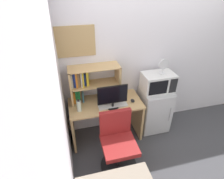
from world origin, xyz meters
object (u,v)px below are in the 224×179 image
Objects in this scene: water_bottle at (79,106)px; mini_fridge at (154,109)px; keyboard at (113,105)px; desk_chair at (118,145)px; microwave at (158,82)px; monitor at (113,96)px; wall_corkboard at (74,42)px; hutch_bookshelf at (87,83)px; computer_mouse at (133,101)px; desk_fan at (164,66)px.

water_bottle is 0.25× the size of mini_fridge.
desk_chair is (-0.05, -0.50, -0.35)m from keyboard.
desk_chair is at bearing -143.50° from microwave.
monitor is 0.83m from microwave.
monitor is 2.30× the size of water_bottle.
microwave is (0.81, 0.14, 0.22)m from keyboard.
water_bottle is at bearing -179.60° from keyboard.
microwave is 0.85× the size of wall_corkboard.
wall_corkboard reaches higher than water_bottle.
mini_fridge is 1.81m from wall_corkboard.
mini_fridge is at bearing 9.37° from keyboard.
desk_chair is at bearing -68.54° from hutch_bookshelf.
monitor is 0.57× the size of mini_fridge.
water_bottle is at bearing -178.14° from computer_mouse.
desk_fan is (0.05, -0.01, 0.30)m from microwave.
keyboard is 0.52m from water_bottle.
mini_fridge reaches higher than computer_mouse.
keyboard is 0.85m from microwave.
microwave is at bearing -10.74° from wall_corkboard.
mini_fridge is (1.15, -0.13, -0.65)m from hutch_bookshelf.
desk_chair reaches higher than keyboard.
mini_fridge is at bearing -90.27° from microwave.
computer_mouse is at bearing 9.50° from monitor.
wall_corkboard is (-0.81, 0.35, 0.91)m from computer_mouse.
hutch_bookshelf is 0.96× the size of mini_fridge.
computer_mouse is 0.86m from water_bottle.
keyboard is at bearing 0.40° from water_bottle.
hutch_bookshelf is 0.39m from water_bottle.
hutch_bookshelf is 8.81× the size of computer_mouse.
wall_corkboard is at bearing 169.26° from microwave.
microwave is at bearing 11.78° from monitor.
desk_fan reaches higher than computer_mouse.
monitor is at bearing -41.80° from wall_corkboard.
water_bottle is 1.33m from microwave.
desk_fan reaches higher than water_bottle.
wall_corkboard is at bearing 156.36° from computer_mouse.
hutch_bookshelf is 1.23m from desk_fan.
wall_corkboard is (-1.28, 0.25, 1.26)m from mini_fridge.
wall_corkboard is (-0.12, 0.12, 0.61)m from hutch_bookshelf.
wall_corkboard is at bearing 169.13° from mini_fridge.
keyboard is at bearing -38.78° from wall_corkboard.
keyboard is at bearing -170.43° from microwave.
monitor reaches higher than mini_fridge.
mini_fridge is at bearing 36.37° from desk_chair.
computer_mouse is at bearing 4.07° from keyboard.
hutch_bookshelf is at bearing 173.80° from mini_fridge.
water_bottle is (-0.17, -0.26, -0.23)m from hutch_bookshelf.
water_bottle is 1.39m from mini_fridge.
wall_corkboard is (-1.33, 0.25, 0.40)m from desk_fan.
hutch_bookshelf reaches higher than desk_chair.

